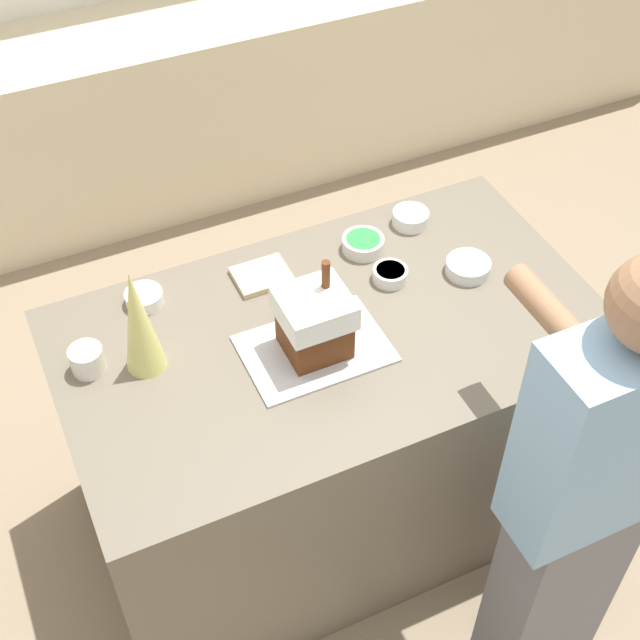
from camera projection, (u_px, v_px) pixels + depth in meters
The scene contains 14 objects.
ground_plane at pixel (330, 502), 3.26m from camera, with size 12.00×12.00×0.00m, color gray.
back_cabinet_block at pixel (147, 116), 4.25m from camera, with size 6.00×0.60×0.89m.
kitchen_island at pixel (331, 425), 2.94m from camera, with size 1.61×0.92×0.91m.
baking_tray at pixel (315, 349), 2.56m from camera, with size 0.41×0.29×0.01m.
gingerbread_house at pixel (315, 322), 2.48m from camera, with size 0.19×0.18×0.29m.
decorative_tree at pixel (138, 321), 2.40m from camera, with size 0.11×0.11×0.35m.
candy_bowl_near_tray_right at pixel (468, 266), 2.77m from camera, with size 0.14×0.14×0.04m.
candy_bowl_beside_tree at pixel (390, 274), 2.75m from camera, with size 0.11×0.11×0.04m.
candy_bowl_far_right at pixel (411, 217), 2.94m from camera, with size 0.12×0.12×0.05m.
candy_bowl_near_tray_left at pixel (363, 243), 2.85m from camera, with size 0.13×0.13×0.05m.
candy_bowl_far_left at pixel (144, 297), 2.68m from camera, with size 0.11×0.11×0.04m.
cookbook at pixel (262, 276), 2.76m from camera, with size 0.17×0.14×0.02m.
mug at pixel (87, 360), 2.48m from camera, with size 0.10×0.10×0.08m.
person at pixel (585, 495), 2.28m from camera, with size 0.44×0.54×1.66m.
Camera 1 is at (-0.79, -1.62, 2.80)m, focal length 50.00 mm.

